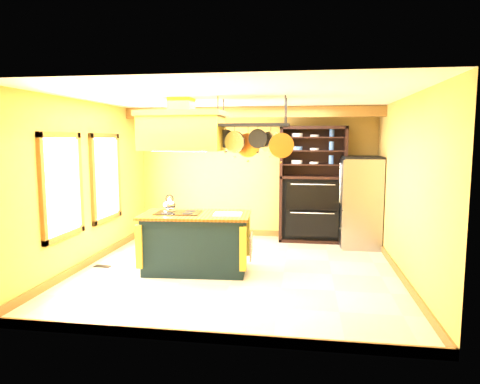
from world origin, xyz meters
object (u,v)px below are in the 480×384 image
(range_hood, at_px, (182,129))
(pot_rack, at_px, (254,134))
(kitchen_island, at_px, (196,242))
(hutch, at_px, (312,197))
(refrigerator, at_px, (360,204))

(range_hood, xyz_separation_m, pot_rack, (1.11, 0.00, -0.07))
(kitchen_island, bearing_deg, pot_rack, -4.07)
(range_hood, xyz_separation_m, hutch, (2.04, 2.38, -1.33))
(pot_rack, bearing_deg, refrigerator, 47.95)
(pot_rack, relative_size, hutch, 0.51)
(range_hood, distance_m, hutch, 3.41)
(range_hood, relative_size, pot_rack, 1.10)
(kitchen_island, xyz_separation_m, pot_rack, (0.92, -0.00, 1.69))
(pot_rack, relative_size, refrigerator, 0.70)
(kitchen_island, bearing_deg, range_hood, 176.16)
(pot_rack, distance_m, refrigerator, 3.05)
(range_hood, bearing_deg, hutch, 49.41)
(kitchen_island, xyz_separation_m, hutch, (1.84, 2.38, 0.43))
(pot_rack, height_order, hutch, pot_rack)
(range_hood, distance_m, pot_rack, 1.12)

